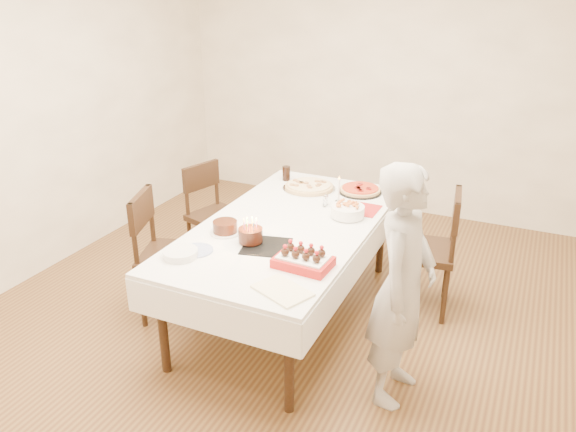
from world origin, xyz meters
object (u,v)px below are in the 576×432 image
at_px(pizza_white, 309,187).
at_px(cola_glass, 286,173).
at_px(chair_left_savory, 218,217).
at_px(pasta_bowl, 348,211).
at_px(dining_table, 288,270).
at_px(strawberry_box, 303,260).
at_px(person, 403,287).
at_px(taper_candle, 339,191).
at_px(chair_left_dessert, 173,256).
at_px(chair_right_savory, 423,250).
at_px(birthday_cake, 250,230).
at_px(pizza_pepperoni, 360,190).
at_px(layer_cake, 225,227).

distance_m(pizza_white, cola_glass, 0.29).
distance_m(chair_left_savory, pasta_bowl, 1.30).
bearing_deg(dining_table, pasta_bowl, 40.28).
bearing_deg(strawberry_box, pizza_white, 111.22).
bearing_deg(pasta_bowl, strawberry_box, -89.67).
relative_size(chair_left_savory, person, 0.61).
distance_m(dining_table, taper_candle, 0.71).
xyz_separation_m(dining_table, chair_left_dessert, (-0.77, -0.34, 0.11)).
bearing_deg(chair_right_savory, strawberry_box, -124.29).
xyz_separation_m(dining_table, birthday_cake, (-0.10, -0.38, 0.47)).
distance_m(dining_table, pasta_bowl, 0.62).
bearing_deg(person, cola_glass, 48.96).
height_order(pizza_white, pizza_pepperoni, same).
bearing_deg(person, pizza_pepperoni, 31.01).
relative_size(pizza_pepperoni, cola_glass, 2.84).
height_order(birthday_cake, strawberry_box, birthday_cake).
xyz_separation_m(chair_right_savory, taper_candle, (-0.66, -0.06, 0.39)).
height_order(chair_left_savory, chair_left_dessert, chair_left_dessert).
bearing_deg(layer_cake, pizza_white, 79.78).
distance_m(chair_left_dessert, person, 1.75).
relative_size(dining_table, person, 1.45).
distance_m(chair_left_savory, taper_candle, 1.18).
height_order(pizza_pepperoni, pasta_bowl, pasta_bowl).
xyz_separation_m(pizza_pepperoni, taper_candle, (-0.06, -0.36, 0.10)).
height_order(dining_table, cola_glass, cola_glass).
bearing_deg(strawberry_box, chair_right_savory, 63.80).
distance_m(pizza_pepperoni, cola_glass, 0.67).
distance_m(pizza_pepperoni, pasta_bowl, 0.54).
xyz_separation_m(chair_left_dessert, person, (1.73, -0.17, 0.25)).
relative_size(chair_right_savory, chair_left_savory, 1.07).
bearing_deg(taper_candle, chair_right_savory, 4.98).
xyz_separation_m(dining_table, layer_cake, (-0.33, -0.32, 0.42)).
xyz_separation_m(pizza_white, strawberry_box, (0.49, -1.26, 0.02)).
relative_size(person, pizza_pepperoni, 4.17).
height_order(chair_right_savory, person, person).
bearing_deg(chair_right_savory, birthday_cake, -144.96).
bearing_deg(birthday_cake, taper_candle, 70.25).
bearing_deg(taper_candle, cola_glass, 148.67).
relative_size(dining_table, chair_left_dessert, 2.19).
height_order(chair_right_savory, cola_glass, chair_right_savory).
bearing_deg(pizza_pepperoni, pizza_white, -165.67).
relative_size(person, strawberry_box, 4.35).
height_order(pizza_pepperoni, layer_cake, layer_cake).
xyz_separation_m(chair_right_savory, pizza_pepperoni, (-0.60, 0.30, 0.29)).
distance_m(dining_table, pizza_pepperoni, 0.95).
height_order(chair_right_savory, taper_candle, taper_candle).
relative_size(chair_right_savory, layer_cake, 4.54).
height_order(pasta_bowl, taper_candle, taper_candle).
bearing_deg(chair_left_savory, strawberry_box, 156.99).
xyz_separation_m(chair_left_savory, pasta_bowl, (1.24, -0.20, 0.35)).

